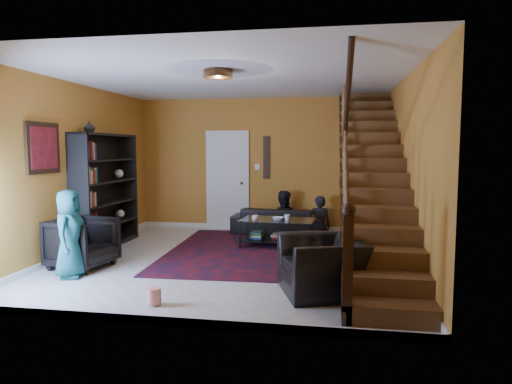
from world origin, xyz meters
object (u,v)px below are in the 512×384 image
sofa (278,221)px  armchair_right (322,266)px  bookshelf (106,193)px  armchair_left (83,243)px  coffee_table (278,231)px

sofa → armchair_right: (0.97, -3.74, 0.07)m
bookshelf → sofa: (2.86, 1.70, -0.69)m
armchair_left → coffee_table: bearing=-43.7°
coffee_table → armchair_right: bearing=-71.7°
bookshelf → sofa: bearing=30.7°
sofa → armchair_left: bearing=53.8°
bookshelf → coffee_table: (3.00, 0.48, -0.68)m
armchair_right → coffee_table: armchair_right is taller
armchair_left → armchair_right: armchair_left is taller
armchair_left → armchair_right: bearing=-89.5°
sofa → armchair_right: bearing=107.1°
armchair_left → bookshelf: bearing=24.4°
armchair_left → sofa: bearing=-28.3°
sofa → armchair_left: 4.01m
bookshelf → armchair_right: bearing=-28.0°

